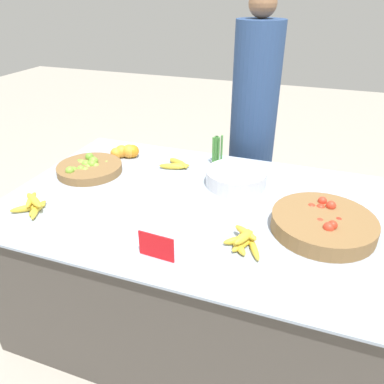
{
  "coord_description": "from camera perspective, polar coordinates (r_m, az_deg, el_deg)",
  "views": [
    {
      "loc": [
        0.53,
        -1.47,
        1.68
      ],
      "look_at": [
        0.0,
        0.0,
        0.81
      ],
      "focal_mm": 35.0,
      "sensor_mm": 36.0,
      "label": 1
    }
  ],
  "objects": [
    {
      "name": "ground_plane",
      "position": [
        2.3,
        -0.0,
        -18.05
      ],
      "size": [
        12.0,
        12.0,
        0.0
      ],
      "primitive_type": "plane",
      "color": "#ADA599"
    },
    {
      "name": "market_table",
      "position": [
        2.03,
        -0.0,
        -10.69
      ],
      "size": [
        1.78,
        1.18,
        0.76
      ],
      "color": "#4C4742",
      "rests_on": "ground_plane"
    },
    {
      "name": "lime_bowl",
      "position": [
        2.17,
        -15.38,
        3.59
      ],
      "size": [
        0.36,
        0.36,
        0.08
      ],
      "color": "olive",
      "rests_on": "market_table"
    },
    {
      "name": "tomato_basket",
      "position": [
        1.68,
        19.36,
        -4.57
      ],
      "size": [
        0.43,
        0.43,
        0.1
      ],
      "color": "olive",
      "rests_on": "market_table"
    },
    {
      "name": "orange_pile",
      "position": [
        2.3,
        -10.05,
        6.09
      ],
      "size": [
        0.16,
        0.13,
        0.08
      ],
      "color": "orange",
      "rests_on": "market_table"
    },
    {
      "name": "metal_bowl",
      "position": [
        1.96,
        6.72,
        2.18
      ],
      "size": [
        0.31,
        0.31,
        0.08
      ],
      "color": "silver",
      "rests_on": "market_table"
    },
    {
      "name": "price_sign",
      "position": [
        1.43,
        -5.46,
        -8.28
      ],
      "size": [
        0.15,
        0.02,
        0.11
      ],
      "rotation": [
        0.0,
        0.0,
        -0.06
      ],
      "color": "red",
      "rests_on": "market_table"
    },
    {
      "name": "veg_bundle",
      "position": [
        2.18,
        3.79,
        6.4
      ],
      "size": [
        0.05,
        0.06,
        0.17
      ],
      "color": "#428438",
      "rests_on": "market_table"
    },
    {
      "name": "banana_bunch_middle_left",
      "position": [
        2.15,
        -2.42,
        4.2
      ],
      "size": [
        0.17,
        0.14,
        0.04
      ],
      "color": "gold",
      "rests_on": "market_table"
    },
    {
      "name": "banana_bunch_middle_right",
      "position": [
        1.88,
        -23.07,
        -1.79
      ],
      "size": [
        0.16,
        0.18,
        0.06
      ],
      "color": "gold",
      "rests_on": "market_table"
    },
    {
      "name": "banana_bunch_front_right",
      "position": [
        1.52,
        7.85,
        -7.31
      ],
      "size": [
        0.17,
        0.19,
        0.06
      ],
      "color": "gold",
      "rests_on": "market_table"
    },
    {
      "name": "vendor_person",
      "position": [
        2.55,
        9.1,
        7.98
      ],
      "size": [
        0.29,
        0.29,
        1.67
      ],
      "color": "navy",
      "rests_on": "ground_plane"
    }
  ]
}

